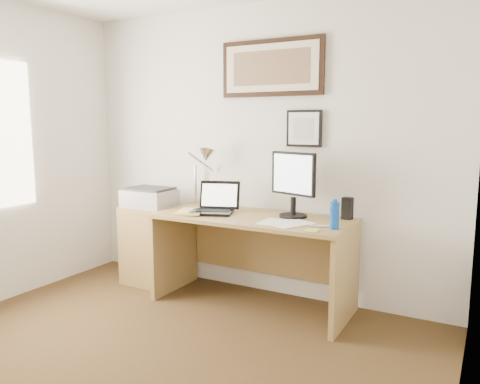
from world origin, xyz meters
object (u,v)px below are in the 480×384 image
Objects in this scene: book at (178,212)px; laptop at (215,206)px; printer at (150,197)px; lcd_monitor at (293,181)px; desk at (257,242)px; side_cabinet at (153,245)px; water_bottle at (335,216)px.

laptop is (0.27, 0.15, 0.05)m from book.
printer is at bearing 176.21° from laptop.
laptop is at bearing -167.63° from lcd_monitor.
book is 0.56× the size of lcd_monitor.
printer is (-0.46, 0.19, 0.06)m from book.
laptop is 0.73m from printer.
lcd_monitor is (0.31, 0.03, 0.53)m from desk.
side_cabinet is 1.53m from lcd_monitor.
lcd_monitor reaches higher than book.
book is 0.73× the size of laptop.
desk is 1.11m from printer.
book is 0.67× the size of printer.
printer is at bearing -176.14° from lcd_monitor.
laptop is (-0.34, -0.11, 0.29)m from desk.
desk is 4.00× the size of laptop.
desk is at bearing 18.41° from laptop.
water_bottle is 1.80m from printer.
water_bottle is 0.65× the size of book.
laptop is at bearing 28.64° from book.
lcd_monitor reaches higher than water_bottle.
printer is (-1.79, 0.15, -0.03)m from water_bottle.
book is 0.31m from laptop.
book is at bearing -151.36° from laptop.
side_cabinet is at bearing 174.35° from water_bottle.
lcd_monitor is at bearing 12.37° from laptop.
desk is at bearing 1.89° from side_cabinet.
side_cabinet is at bearing 154.33° from book.
water_bottle is at bearing 1.98° from book.
side_cabinet is 1.66× the size of printer.
desk is at bearing -174.64° from lcd_monitor.
water_bottle is at bearing -5.65° from side_cabinet.
side_cabinet is 1.83× the size of laptop.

